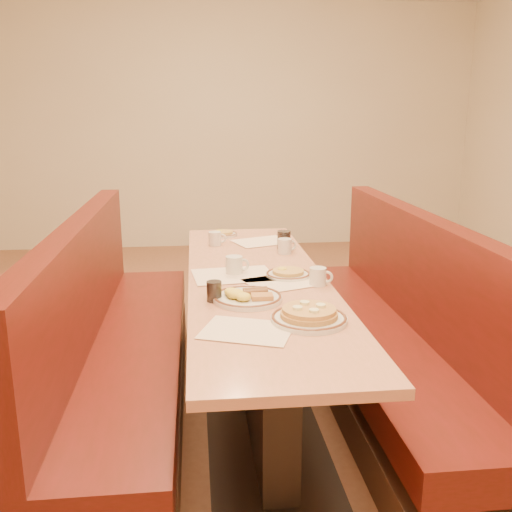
{
  "coord_description": "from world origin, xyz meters",
  "views": [
    {
      "loc": [
        -0.31,
        -2.78,
        1.57
      ],
      "look_at": [
        0.0,
        0.06,
        0.85
      ],
      "focal_mm": 40.0,
      "sensor_mm": 36.0,
      "label": 1
    }
  ],
  "objects": [
    {
      "name": "eggs_plate",
      "position": [
        -0.09,
        -0.36,
        0.77
      ],
      "size": [
        0.31,
        0.31,
        0.06
      ],
      "rotation": [
        0.0,
        0.0,
        -0.01
      ],
      "color": "silver",
      "rests_on": "diner_table"
    },
    {
      "name": "diner_table",
      "position": [
        0.0,
        0.0,
        0.37
      ],
      "size": [
        0.7,
        2.5,
        0.75
      ],
      "color": "black",
      "rests_on": "ground"
    },
    {
      "name": "soda_tumbler_near",
      "position": [
        -0.23,
        -0.35,
        0.8
      ],
      "size": [
        0.07,
        0.07,
        0.09
      ],
      "color": "black",
      "rests_on": "diner_table"
    },
    {
      "name": "soda_tumbler_mid",
      "position": [
        0.23,
        0.61,
        0.81
      ],
      "size": [
        0.08,
        0.08,
        0.11
      ],
      "color": "black",
      "rests_on": "diner_table"
    },
    {
      "name": "extra_plate_mid",
      "position": [
        0.16,
        0.0,
        0.77
      ],
      "size": [
        0.23,
        0.23,
        0.05
      ],
      "rotation": [
        0.0,
        0.0,
        -0.4
      ],
      "color": "silver",
      "rests_on": "diner_table"
    },
    {
      "name": "booth_left",
      "position": [
        -0.73,
        0.0,
        0.36
      ],
      "size": [
        0.55,
        2.5,
        1.05
      ],
      "color": "#4C3326",
      "rests_on": "ground"
    },
    {
      "name": "booth_right",
      "position": [
        0.73,
        0.0,
        0.36
      ],
      "size": [
        0.55,
        2.5,
        1.05
      ],
      "color": "#4C3326",
      "rests_on": "ground"
    },
    {
      "name": "placemat_far_left",
      "position": [
        -0.12,
        0.05,
        0.75
      ],
      "size": [
        0.44,
        0.35,
        0.0
      ],
      "primitive_type": "cube",
      "rotation": [
        0.0,
        0.0,
        0.11
      ],
      "color": "#F6E0C0",
      "rests_on": "diner_table"
    },
    {
      "name": "extra_plate_far",
      "position": [
        -0.12,
        1.05,
        0.76
      ],
      "size": [
        0.2,
        0.2,
        0.04
      ],
      "rotation": [
        0.0,
        0.0,
        0.18
      ],
      "color": "silver",
      "rests_on": "diner_table"
    },
    {
      "name": "coffee_mug_a",
      "position": [
        0.28,
        -0.16,
        0.8
      ],
      "size": [
        0.11,
        0.08,
        0.09
      ],
      "rotation": [
        0.0,
        0.0,
        -0.33
      ],
      "color": "silver",
      "rests_on": "diner_table"
    },
    {
      "name": "coffee_mug_d",
      "position": [
        -0.18,
        0.76,
        0.8
      ],
      "size": [
        0.11,
        0.08,
        0.09
      ],
      "rotation": [
        0.0,
        0.0,
        0.01
      ],
      "color": "silver",
      "rests_on": "diner_table"
    },
    {
      "name": "room_envelope",
      "position": [
        0.0,
        0.0,
        1.93
      ],
      "size": [
        6.04,
        8.04,
        2.82
      ],
      "color": "beige",
      "rests_on": "ground"
    },
    {
      "name": "coffee_mug_c",
      "position": [
        0.22,
        0.5,
        0.8
      ],
      "size": [
        0.12,
        0.08,
        0.09
      ],
      "rotation": [
        0.0,
        0.0,
        0.25
      ],
      "color": "silver",
      "rests_on": "diner_table"
    },
    {
      "name": "placemat_near_right",
      "position": [
        0.12,
        -0.1,
        0.75
      ],
      "size": [
        0.42,
        0.37,
        0.0
      ],
      "primitive_type": "cube",
      "rotation": [
        0.0,
        0.0,
        0.34
      ],
      "color": "#F6E0C0",
      "rests_on": "diner_table"
    },
    {
      "name": "ground",
      "position": [
        0.0,
        0.0,
        0.0
      ],
      "size": [
        8.0,
        8.0,
        0.0
      ],
      "primitive_type": "plane",
      "color": "#9E6647",
      "rests_on": "ground"
    },
    {
      "name": "pancake_plate",
      "position": [
        0.14,
        -0.65,
        0.77
      ],
      "size": [
        0.31,
        0.31,
        0.07
      ],
      "rotation": [
        0.0,
        0.0,
        -0.25
      ],
      "color": "silver",
      "rests_on": "diner_table"
    },
    {
      "name": "coffee_mug_b",
      "position": [
        -0.11,
        0.08,
        0.8
      ],
      "size": [
        0.13,
        0.09,
        0.09
      ],
      "rotation": [
        0.0,
        0.0,
        0.07
      ],
      "color": "silver",
      "rests_on": "diner_table"
    },
    {
      "name": "placemat_far_right",
      "position": [
        0.12,
        0.82,
        0.75
      ],
      "size": [
        0.42,
        0.37,
        0.0
      ],
      "primitive_type": "cube",
      "rotation": [
        0.0,
        0.0,
        0.36
      ],
      "color": "#F6E0C0",
      "rests_on": "diner_table"
    },
    {
      "name": "placemat_near_left",
      "position": [
        -0.12,
        -0.73,
        0.75
      ],
      "size": [
        0.41,
        0.36,
        0.0
      ],
      "primitive_type": "cube",
      "rotation": [
        0.0,
        0.0,
        -0.36
      ],
      "color": "#F6E0C0",
      "rests_on": "diner_table"
    }
  ]
}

